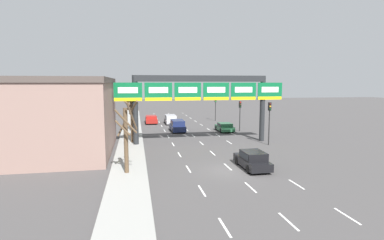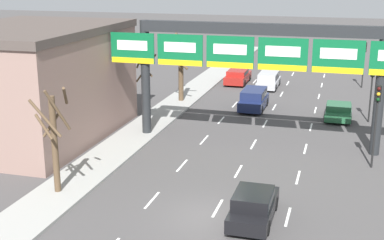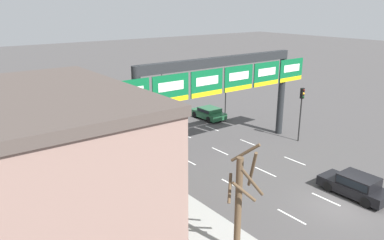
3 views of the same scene
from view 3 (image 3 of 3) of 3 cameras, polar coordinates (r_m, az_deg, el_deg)
name	(u,v)px [view 3 (image 3 of 3)]	position (r m, az deg, el deg)	size (l,w,h in m)	color
ground_plane	(340,206)	(24.66, 21.68, -12.08)	(220.00, 220.00, 0.00)	#474444
lane_dashes	(201,143)	(32.79, 1.40, -3.46)	(6.72, 67.00, 0.01)	white
sign_gantry	(221,82)	(29.40, 4.44, 5.77)	(19.27, 0.70, 7.73)	#232628
building_near	(39,161)	(21.30, -22.28, -5.79)	(9.83, 13.61, 7.39)	gray
suv_navy	(148,119)	(36.73, -6.71, 0.21)	(1.89, 4.42, 1.65)	#19234C
car_green	(209,113)	(39.47, 2.54, 1.14)	(1.93, 3.93, 1.24)	#235B38
car_red	(79,105)	(43.94, -16.77, 2.16)	(1.98, 4.58, 1.36)	maroon
suv_silver	(110,102)	(44.02, -12.32, 2.67)	(1.84, 4.53, 1.50)	#B7B7BC
car_black	(356,185)	(25.85, 23.67, -9.04)	(1.80, 4.25, 1.44)	black
traffic_light_near_gantry	(302,104)	(33.54, 16.35, 2.39)	(0.30, 0.35, 4.77)	black
traffic_light_mid_block	(162,72)	(49.62, -4.65, 7.29)	(0.30, 0.35, 4.33)	black
traffic_light_far_end	(226,88)	(40.13, 5.20, 4.91)	(0.30, 0.35, 4.31)	black
tree_bare_closest	(240,198)	(17.68, 7.38, -11.74)	(1.75, 1.83, 5.47)	brown
tree_bare_second	(80,105)	(34.05, -16.72, 2.18)	(2.09, 2.04, 5.79)	brown
tree_bare_third	(124,128)	(26.80, -10.30, -1.17)	(1.71, 1.73, 5.54)	brown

